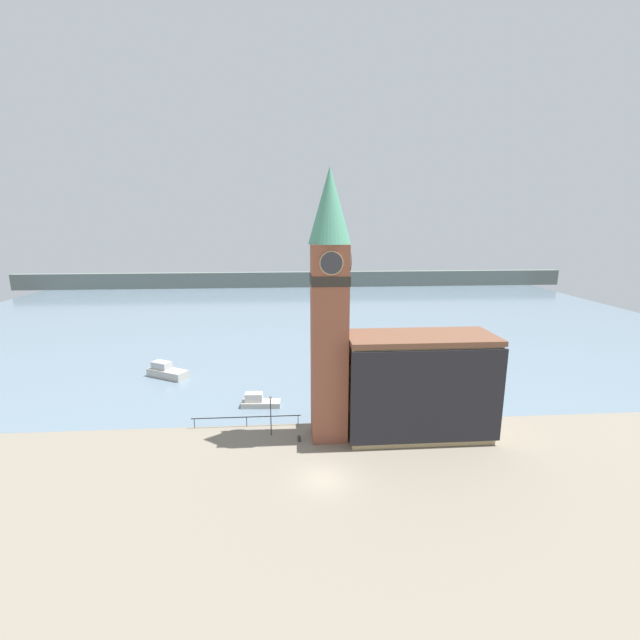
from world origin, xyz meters
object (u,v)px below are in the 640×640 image
(mooring_bollard_near, at_px, (299,438))
(lamp_post, at_px, (271,408))
(pier_building, at_px, (419,386))
(boat_near, at_px, (259,401))
(boat_far, at_px, (166,371))
(clock_tower, at_px, (329,301))

(mooring_bollard_near, bearing_deg, lamp_post, 152.85)
(pier_building, height_order, boat_near, pier_building)
(boat_far, bearing_deg, pier_building, -2.63)
(pier_building, bearing_deg, boat_far, 147.72)
(lamp_post, bearing_deg, boat_near, 103.45)
(clock_tower, height_order, lamp_post, clock_tower)
(clock_tower, xyz_separation_m, mooring_bollard_near, (-2.97, -0.86, -13.30))
(pier_building, distance_m, mooring_bollard_near, 12.77)
(clock_tower, distance_m, boat_near, 16.85)
(clock_tower, relative_size, boat_far, 4.23)
(pier_building, relative_size, boat_near, 3.15)
(boat_far, distance_m, lamp_post, 23.42)
(boat_far, height_order, mooring_bollard_near, boat_far)
(pier_building, relative_size, lamp_post, 3.44)
(pier_building, xyz_separation_m, lamp_post, (-14.56, 0.85, -2.28))
(boat_far, xyz_separation_m, lamp_post, (15.03, -17.84, 2.12))
(boat_far, xyz_separation_m, mooring_bollard_near, (17.78, -19.25, -0.44))
(mooring_bollard_near, xyz_separation_m, lamp_post, (-2.75, 1.41, 2.56))
(boat_near, xyz_separation_m, boat_far, (-13.33, 10.73, 0.19))
(mooring_bollard_near, relative_size, lamp_post, 0.15)
(clock_tower, distance_m, boat_far, 30.56)
(clock_tower, distance_m, lamp_post, 12.18)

